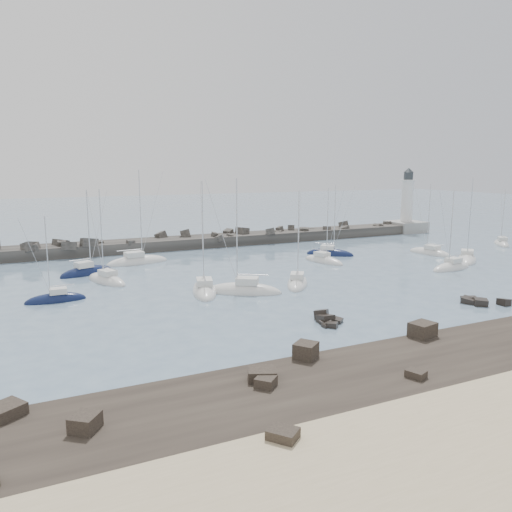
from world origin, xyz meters
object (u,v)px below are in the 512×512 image
at_px(sailboat_10, 430,253).
at_px(sailboat_13, 87,273).
at_px(sailboat_12, 501,244).
at_px(sailboat_4, 137,262).
at_px(sailboat_1, 107,281).
at_px(sailboat_3, 204,291).
at_px(sailboat_8, 330,254).
at_px(sailboat_7, 297,284).
at_px(sailboat_5, 244,292).
at_px(lighthouse, 406,218).
at_px(sailboat_6, 324,261).
at_px(sailboat_2, 56,300).
at_px(sailboat_9, 451,268).
at_px(sailboat_11, 467,260).

relative_size(sailboat_10, sailboat_13, 1.01).
bearing_deg(sailboat_12, sailboat_4, 170.52).
bearing_deg(sailboat_1, sailboat_3, -47.33).
bearing_deg(sailboat_8, sailboat_7, -133.84).
bearing_deg(sailboat_10, sailboat_5, -164.95).
distance_m(lighthouse, sailboat_6, 42.11).
xyz_separation_m(sailboat_2, sailboat_6, (38.04, 6.55, -0.00)).
distance_m(lighthouse, sailboat_9, 41.08).
relative_size(lighthouse, sailboat_12, 1.33).
xyz_separation_m(sailboat_6, sailboat_13, (-33.35, 6.25, 0.02)).
height_order(sailboat_5, sailboat_12, sailboat_5).
height_order(sailboat_10, sailboat_12, sailboat_10).
height_order(sailboat_11, sailboat_13, sailboat_11).
relative_size(sailboat_9, sailboat_11, 0.88).
bearing_deg(sailboat_5, sailboat_1, 137.24).
height_order(sailboat_2, sailboat_12, sailboat_12).
distance_m(sailboat_3, sailboat_9, 35.77).
distance_m(sailboat_5, sailboat_13, 23.46).
xyz_separation_m(sailboat_5, sailboat_12, (57.07, 11.98, -0.01)).
xyz_separation_m(sailboat_2, sailboat_11, (58.44, -1.89, 0.00)).
relative_size(lighthouse, sailboat_1, 1.17).
xyz_separation_m(lighthouse, sailboat_5, (-54.08, -34.04, -2.94)).
distance_m(sailboat_2, sailboat_13, 13.63).
bearing_deg(sailboat_6, sailboat_1, 179.22).
bearing_deg(sailboat_3, sailboat_2, 168.73).
distance_m(sailboat_2, sailboat_6, 38.59).
bearing_deg(sailboat_3, sailboat_9, -3.96).
relative_size(sailboat_5, sailboat_7, 1.14).
height_order(sailboat_1, sailboat_11, sailboat_11).
xyz_separation_m(sailboat_4, sailboat_5, (7.21, -22.71, 0.01)).
bearing_deg(sailboat_2, sailboat_7, -9.42).
distance_m(sailboat_8, sailboat_12, 34.67).
bearing_deg(sailboat_5, sailboat_13, 129.55).
relative_size(sailboat_3, sailboat_9, 1.15).
bearing_deg(sailboat_8, sailboat_4, 168.50).
bearing_deg(sailboat_2, sailboat_13, 69.91).
xyz_separation_m(sailboat_7, sailboat_12, (49.56, 11.19, 0.00)).
distance_m(sailboat_3, sailboat_8, 30.33).
bearing_deg(sailboat_3, sailboat_1, 132.67).
xyz_separation_m(sailboat_3, sailboat_8, (26.67, 14.46, -0.01)).
xyz_separation_m(sailboat_7, sailboat_13, (-22.44, 17.30, 0.02)).
height_order(sailboat_3, sailboat_4, sailboat_4).
height_order(lighthouse, sailboat_1, lighthouse).
bearing_deg(sailboat_11, sailboat_3, -178.35).
bearing_deg(sailboat_13, sailboat_3, -55.41).
height_order(sailboat_8, sailboat_13, sailboat_8).
relative_size(sailboat_3, sailboat_6, 1.14).
relative_size(sailboat_10, sailboat_11, 0.90).
bearing_deg(sailboat_4, sailboat_13, -149.13).
bearing_deg(sailboat_12, sailboat_9, -154.14).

